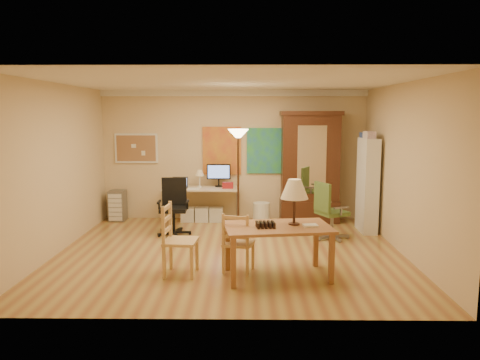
{
  "coord_description": "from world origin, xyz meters",
  "views": [
    {
      "loc": [
        0.27,
        -7.31,
        2.2
      ],
      "look_at": [
        0.16,
        0.3,
        1.14
      ],
      "focal_mm": 35.0,
      "sensor_mm": 36.0,
      "label": 1
    }
  ],
  "objects_px": {
    "computer_desk": "(203,201)",
    "office_chair_black": "(174,220)",
    "office_chair_green": "(330,224)",
    "armoire": "(310,174)",
    "dining_table": "(284,216)",
    "bookshelf": "(367,185)"
  },
  "relations": [
    {
      "from": "armoire",
      "to": "office_chair_green",
      "type": "bearing_deg",
      "value": -82.17
    },
    {
      "from": "computer_desk",
      "to": "armoire",
      "type": "bearing_deg",
      "value": 2.17
    },
    {
      "from": "computer_desk",
      "to": "armoire",
      "type": "relative_size",
      "value": 0.69
    },
    {
      "from": "dining_table",
      "to": "computer_desk",
      "type": "height_order",
      "value": "dining_table"
    },
    {
      "from": "office_chair_black",
      "to": "computer_desk",
      "type": "bearing_deg",
      "value": 66.31
    },
    {
      "from": "office_chair_green",
      "to": "armoire",
      "type": "relative_size",
      "value": 0.45
    },
    {
      "from": "computer_desk",
      "to": "armoire",
      "type": "distance_m",
      "value": 2.26
    },
    {
      "from": "office_chair_black",
      "to": "office_chair_green",
      "type": "height_order",
      "value": "office_chair_black"
    },
    {
      "from": "dining_table",
      "to": "bookshelf",
      "type": "distance_m",
      "value": 3.09
    },
    {
      "from": "armoire",
      "to": "bookshelf",
      "type": "xyz_separation_m",
      "value": [
        0.98,
        -0.81,
        -0.11
      ]
    },
    {
      "from": "office_chair_green",
      "to": "dining_table",
      "type": "bearing_deg",
      "value": -116.82
    },
    {
      "from": "computer_desk",
      "to": "office_chair_green",
      "type": "height_order",
      "value": "computer_desk"
    },
    {
      "from": "dining_table",
      "to": "office_chair_black",
      "type": "height_order",
      "value": "dining_table"
    },
    {
      "from": "computer_desk",
      "to": "office_chair_black",
      "type": "bearing_deg",
      "value": -113.69
    },
    {
      "from": "office_chair_black",
      "to": "bookshelf",
      "type": "relative_size",
      "value": 0.59
    },
    {
      "from": "computer_desk",
      "to": "armoire",
      "type": "height_order",
      "value": "armoire"
    },
    {
      "from": "office_chair_green",
      "to": "bookshelf",
      "type": "distance_m",
      "value": 1.15
    },
    {
      "from": "office_chair_black",
      "to": "armoire",
      "type": "height_order",
      "value": "armoire"
    },
    {
      "from": "office_chair_green",
      "to": "armoire",
      "type": "distance_m",
      "value": 1.58
    },
    {
      "from": "armoire",
      "to": "bookshelf",
      "type": "height_order",
      "value": "armoire"
    },
    {
      "from": "office_chair_green",
      "to": "computer_desk",
      "type": "bearing_deg",
      "value": 151.16
    },
    {
      "from": "computer_desk",
      "to": "dining_table",
      "type": "bearing_deg",
      "value": -66.79
    }
  ]
}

